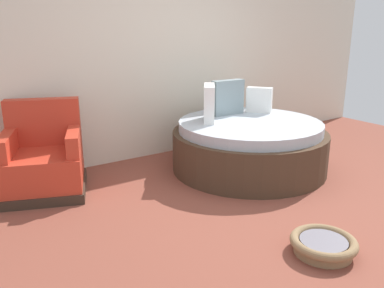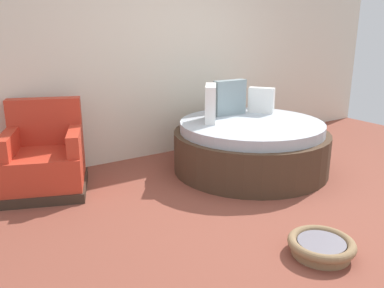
{
  "view_description": "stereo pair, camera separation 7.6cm",
  "coord_description": "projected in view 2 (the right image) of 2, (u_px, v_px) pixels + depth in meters",
  "views": [
    {
      "loc": [
        -2.59,
        -2.5,
        1.68
      ],
      "look_at": [
        -0.46,
        0.66,
        0.55
      ],
      "focal_mm": 37.33,
      "sensor_mm": 36.0,
      "label": 1
    },
    {
      "loc": [
        -2.53,
        -2.54,
        1.68
      ],
      "look_at": [
        -0.46,
        0.66,
        0.55
      ],
      "focal_mm": 37.33,
      "sensor_mm": 36.0,
      "label": 2
    }
  ],
  "objects": [
    {
      "name": "ground_plane",
      "position": [
        269.0,
        209.0,
        3.84
      ],
      "size": [
        8.0,
        8.0,
        0.02
      ],
      "primitive_type": "cube",
      "color": "brown"
    },
    {
      "name": "back_wall",
      "position": [
        159.0,
        33.0,
        5.11
      ],
      "size": [
        8.0,
        0.12,
        3.17
      ],
      "primitive_type": "cube",
      "color": "silver",
      "rests_on": "ground_plane"
    },
    {
      "name": "round_daybed",
      "position": [
        250.0,
        145.0,
        4.8
      ],
      "size": [
        1.84,
        1.84,
        1.03
      ],
      "color": "#473323",
      "rests_on": "ground_plane"
    },
    {
      "name": "red_armchair",
      "position": [
        45.0,
        160.0,
        4.18
      ],
      "size": [
        1.03,
        1.03,
        0.94
      ],
      "color": "#38281E",
      "rests_on": "ground_plane"
    },
    {
      "name": "pet_basket",
      "position": [
        321.0,
        246.0,
        3.04
      ],
      "size": [
        0.51,
        0.51,
        0.13
      ],
      "color": "#8E704C",
      "rests_on": "ground_plane"
    }
  ]
}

